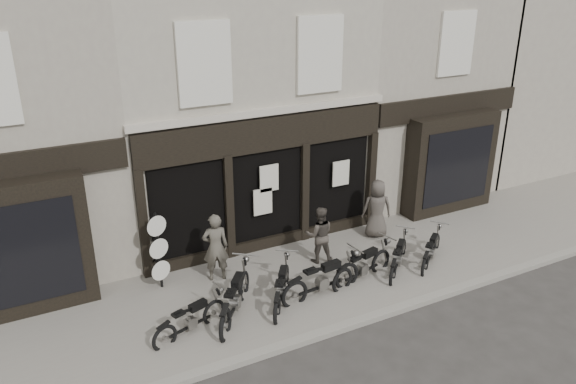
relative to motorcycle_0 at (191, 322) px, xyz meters
name	(u,v)px	position (x,y,z in m)	size (l,w,h in m)	color
ground_plane	(320,300)	(3.22, -0.09, -0.37)	(90.00, 90.00, 0.00)	#2D2B28
pavement	(302,281)	(3.22, 0.81, -0.31)	(30.00, 4.20, 0.12)	slate
kerb	(348,325)	(3.22, -1.34, -0.30)	(30.00, 0.25, 0.13)	gray
central_building	(223,89)	(3.22, 5.86, 3.71)	(7.30, 6.22, 8.34)	#A29D8B
neighbour_right	(393,73)	(9.57, 5.81, 3.67)	(5.60, 6.73, 8.34)	gray
filler_right	(550,55)	(17.72, 5.91, 3.73)	(11.00, 6.00, 8.20)	gray
motorcycle_0	(191,322)	(0.00, 0.00, 0.00)	(1.87, 0.87, 0.93)	black
motorcycle_1	(235,301)	(1.13, 0.20, 0.08)	(1.67, 2.02, 1.13)	black
motorcycle_2	(282,290)	(2.31, 0.18, 0.03)	(1.43, 1.84, 1.01)	black
motorcycle_3	(322,282)	(3.33, 0.00, 0.07)	(2.30, 0.63, 1.10)	black
motorcycle_4	(363,268)	(4.62, 0.16, 0.04)	(2.10, 0.81, 1.02)	black
motorcycle_5	(398,259)	(5.74, 0.13, 0.01)	(1.65, 1.51, 0.96)	black
motorcycle_6	(431,252)	(6.78, 0.05, 0.00)	(1.68, 1.35, 0.93)	black
man_left	(216,247)	(1.30, 1.85, 0.65)	(0.66, 0.43, 1.80)	#4C483E
man_centre	(319,235)	(4.09, 1.45, 0.54)	(0.77, 0.60, 1.58)	#3E3832
man_right	(377,209)	(6.35, 2.00, 0.62)	(0.85, 0.56, 1.75)	#433D37
advert_sign_post	(159,254)	(-0.07, 2.09, 0.68)	(0.51, 0.34, 2.15)	black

